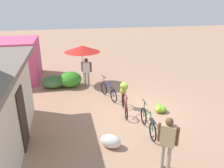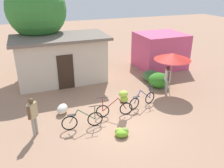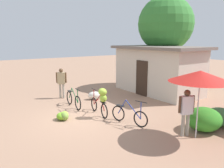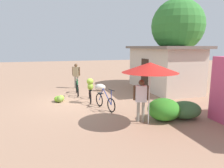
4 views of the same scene
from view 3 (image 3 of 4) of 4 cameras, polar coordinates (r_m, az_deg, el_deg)
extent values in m
plane|color=#A27A60|center=(9.46, -7.05, -8.44)|extent=(60.00, 60.00, 0.00)
cube|color=beige|center=(13.78, 11.55, 3.26)|extent=(5.09, 2.54, 2.62)
cube|color=#72665B|center=(13.66, 11.78, 9.04)|extent=(5.59, 3.04, 0.16)
cube|color=#332319|center=(12.94, 7.53, 1.48)|extent=(0.90, 0.06, 2.00)
cylinder|color=brown|center=(15.62, 13.02, 4.97)|extent=(0.26, 0.26, 3.08)
sphere|color=#367F32|center=(15.56, 13.46, 14.61)|extent=(3.61, 3.61, 3.61)
ellipsoid|color=#338A26|center=(8.63, 22.27, -8.25)|extent=(1.20, 1.23, 0.84)
ellipsoid|color=#3A6738|center=(9.39, 25.56, -7.54)|extent=(1.07, 1.28, 0.66)
cylinder|color=beige|center=(7.71, 20.96, -5.30)|extent=(0.04, 0.04, 2.16)
cone|color=red|center=(7.50, 21.48, 1.88)|extent=(1.96, 1.96, 0.35)
torus|color=black|center=(10.37, -8.66, -4.78)|extent=(0.67, 0.09, 0.67)
torus|color=black|center=(11.34, -10.78, -3.45)|extent=(0.67, 0.09, 0.67)
cylinder|color=#19592D|center=(11.10, -10.48, -2.25)|extent=(0.41, 0.06, 0.59)
cylinder|color=#19592D|center=(10.61, -9.44, -2.84)|extent=(0.72, 0.08, 0.60)
cylinder|color=black|center=(10.21, -8.76, -1.38)|extent=(0.50, 0.06, 0.03)
cylinder|color=#19592D|center=(10.29, -8.71, -3.09)|extent=(0.04, 0.04, 0.63)
cube|color=black|center=(11.15, -10.65, -1.77)|extent=(0.37, 0.16, 0.02)
torus|color=black|center=(10.18, -4.58, -5.13)|extent=(0.62, 0.14, 0.62)
torus|color=black|center=(9.22, -1.98, -6.86)|extent=(0.62, 0.14, 0.62)
cylinder|color=maroon|center=(9.30, -2.49, -4.83)|extent=(0.42, 0.09, 0.60)
cylinder|color=maroon|center=(9.79, -3.81, -4.03)|extent=(0.73, 0.14, 0.61)
cylinder|color=black|center=(10.01, -4.64, -1.33)|extent=(0.50, 0.10, 0.03)
cylinder|color=maroon|center=(10.09, -4.61, -3.24)|extent=(0.04, 0.04, 0.69)
cube|color=black|center=(9.21, -2.28, -4.67)|extent=(0.38, 0.19, 0.02)
ellipsoid|color=#8DB435|center=(9.16, -2.23, -3.62)|extent=(0.43, 0.39, 0.33)
ellipsoid|color=#94BA38|center=(9.14, -2.42, -2.02)|extent=(0.43, 0.36, 0.31)
torus|color=black|center=(8.38, 7.28, -8.84)|extent=(0.61, 0.21, 0.62)
torus|color=black|center=(8.95, 1.61, -7.43)|extent=(0.61, 0.21, 0.62)
cylinder|color=navy|center=(8.75, 2.56, -5.78)|extent=(0.39, 0.14, 0.63)
cylinder|color=navy|center=(8.46, 5.39, -6.42)|extent=(0.68, 0.22, 0.64)
cylinder|color=black|center=(8.18, 7.39, -4.51)|extent=(0.49, 0.16, 0.03)
cylinder|color=navy|center=(8.28, 7.33, -6.70)|extent=(0.04, 0.04, 0.66)
cube|color=black|center=(8.78, 2.16, -5.48)|extent=(0.38, 0.23, 0.02)
ellipsoid|color=#96BB39|center=(9.40, -11.97, -7.71)|extent=(0.48, 0.46, 0.31)
ellipsoid|color=#76BA27|center=(9.33, -12.60, -7.97)|extent=(0.54, 0.47, 0.29)
ellipsoid|color=olive|center=(9.23, -12.00, -8.04)|extent=(0.42, 0.37, 0.33)
ellipsoid|color=silver|center=(12.08, -4.44, -2.94)|extent=(0.74, 0.83, 0.44)
cylinder|color=gray|center=(12.63, -13.00, -1.74)|extent=(0.11, 0.11, 0.80)
cylinder|color=gray|center=(12.58, -12.21, -1.75)|extent=(0.11, 0.11, 0.80)
cube|color=tan|center=(12.46, -12.74, 1.46)|extent=(0.40, 0.44, 0.63)
cylinder|color=brown|center=(12.53, -13.86, 1.60)|extent=(0.08, 0.08, 0.57)
cylinder|color=brown|center=(12.40, -11.63, 1.60)|extent=(0.08, 0.08, 0.57)
sphere|color=brown|center=(12.40, -12.83, 3.38)|extent=(0.22, 0.22, 0.22)
cylinder|color=gray|center=(8.02, 18.62, -9.74)|extent=(0.11, 0.11, 0.77)
cylinder|color=gray|center=(7.92, 17.52, -9.93)|extent=(0.11, 0.11, 0.77)
cube|color=silver|center=(7.75, 18.39, -5.08)|extent=(0.32, 0.44, 0.61)
cylinder|color=#4C3321|center=(7.89, 19.92, -4.68)|extent=(0.08, 0.08, 0.55)
cylinder|color=#4C3321|center=(7.61, 16.82, -5.05)|extent=(0.08, 0.08, 0.55)
sphere|color=#4C3321|center=(7.65, 18.57, -2.15)|extent=(0.21, 0.21, 0.21)
camera|label=1|loc=(17.56, -11.09, 15.49)|focal=35.07mm
camera|label=2|loc=(12.11, -55.93, 18.31)|focal=37.24mm
camera|label=4|loc=(3.67, 92.32, -6.96)|focal=33.08mm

